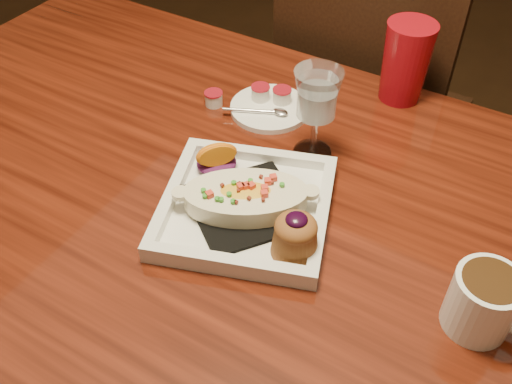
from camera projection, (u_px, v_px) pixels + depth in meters
The scene contains 8 objects.
table at pixel (230, 238), 0.97m from camera, with size 1.50×0.90×0.75m.
chair_far at pixel (365, 116), 1.46m from camera, with size 0.42×0.42×0.93m.
plate at pixel (251, 206), 0.85m from camera, with size 0.32×0.32×0.08m.
coffee_mug at pixel (486, 301), 0.70m from camera, with size 0.12×0.08×0.09m.
goblet at pixel (317, 99), 0.90m from camera, with size 0.08×0.08×0.16m.
saucer at pixel (269, 105), 1.06m from camera, with size 0.15×0.15×0.10m.
creamer_loose at pixel (214, 98), 1.07m from camera, with size 0.04×0.04×0.03m.
red_tumbler at pixel (406, 62), 1.04m from camera, with size 0.09×0.09×0.15m, color #AE0C18.
Camera 1 is at (0.37, -0.53, 1.38)m, focal length 40.00 mm.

